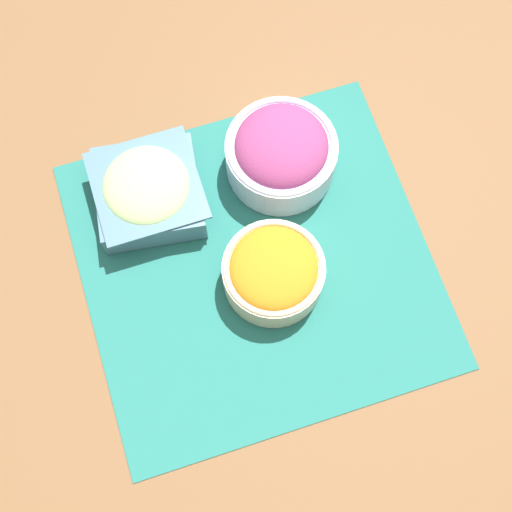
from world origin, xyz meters
TOP-DOWN VIEW (x-y plane):
  - ground_plane at (0.00, 0.00)m, footprint 3.00×3.00m
  - placemat at (0.00, 0.00)m, footprint 0.45×0.46m
  - carrot_bowl at (-0.03, -0.01)m, footprint 0.13×0.13m
  - onion_bowl at (0.13, -0.08)m, footprint 0.15×0.15m
  - cucumber_bowl at (0.13, 0.11)m, footprint 0.16×0.16m

SIDE VIEW (x-z plane):
  - ground_plane at x=0.00m, z-range 0.00..0.00m
  - placemat at x=0.00m, z-range 0.00..0.00m
  - cucumber_bowl at x=0.13m, z-range 0.00..0.07m
  - carrot_bowl at x=-0.03m, z-range 0.01..0.08m
  - onion_bowl at x=0.13m, z-range 0.00..0.09m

